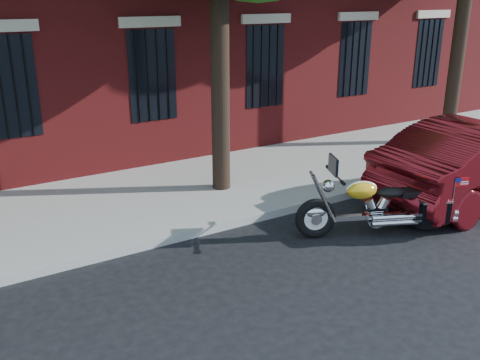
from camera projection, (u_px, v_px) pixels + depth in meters
ground at (285, 255)px, 8.46m from camera, size 120.00×120.00×0.00m
curb at (239, 221)px, 9.55m from camera, size 40.00×0.16×0.15m
sidewalk at (192, 190)px, 11.06m from camera, size 40.00×3.60×0.15m
motorcycle at (381, 208)px, 9.05m from camera, size 2.54×1.55×1.42m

